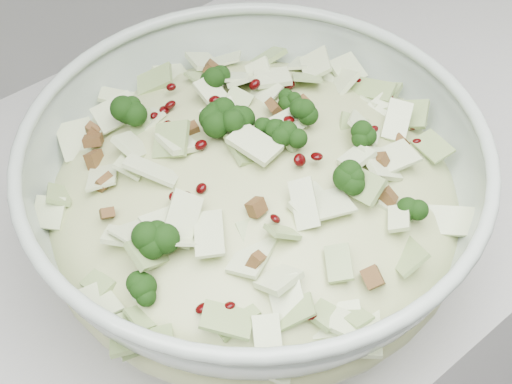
# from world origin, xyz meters

# --- Properties ---
(mixing_bowl) EXTENTS (0.45, 0.45, 0.16)m
(mixing_bowl) POSITION_xyz_m (0.49, 1.60, 0.98)
(mixing_bowl) COLOR #A6B7A9
(mixing_bowl) RESTS_ON counter
(salad) EXTENTS (0.38, 0.38, 0.16)m
(salad) POSITION_xyz_m (0.49, 1.60, 1.01)
(salad) COLOR #A5B078
(salad) RESTS_ON mixing_bowl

